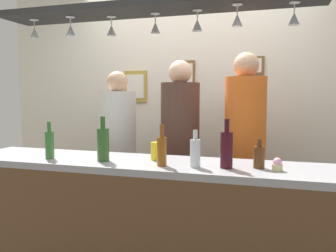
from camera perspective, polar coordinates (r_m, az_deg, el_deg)
back_wall at (r=3.70m, az=4.54°, el=3.11°), size 4.40×0.06×2.60m
bar_counter at (r=2.29m, az=-4.56°, el=-14.27°), size 2.70×0.55×0.99m
overhead_glass_rack at (r=2.42m, az=-2.93°, el=18.67°), size 2.20×0.36×0.04m
hanging_wineglass_far_left at (r=2.81m, az=-20.98°, el=14.10°), size 0.07×0.07×0.13m
hanging_wineglass_left at (r=2.63m, az=-15.63°, el=14.91°), size 0.07×0.07×0.13m
hanging_wineglass_center_left at (r=2.57m, az=-9.21°, el=15.28°), size 0.07×0.07×0.13m
hanging_wineglass_center at (r=2.45m, az=-2.09°, el=15.85°), size 0.07×0.07×0.13m
hanging_wineglass_center_right at (r=2.36m, az=4.80°, el=16.23°), size 0.07×0.07×0.13m
hanging_wineglass_right at (r=2.25m, az=11.24°, el=16.71°), size 0.07×0.07×0.13m
hanging_wineglass_far_right at (r=2.29m, az=19.91°, el=16.29°), size 0.07×0.07×0.13m
person_left_white_patterned_shirt at (r=3.28m, az=-8.18°, el=-2.62°), size 0.34×0.34×1.64m
person_middle_brown_shirt at (r=3.07m, az=1.98°, el=-2.10°), size 0.34×0.34×1.73m
person_right_orange_shirt at (r=2.97m, az=12.45°, el=-1.83°), size 0.34×0.34×1.77m
bottle_soda_clear at (r=2.14m, az=4.47°, el=-4.31°), size 0.06×0.06×0.23m
bottle_beer_brown_stubby at (r=2.18m, az=14.66°, el=-4.86°), size 0.07×0.07×0.18m
bottle_wine_dark_red at (r=2.14m, az=9.55°, el=-3.69°), size 0.08×0.08×0.30m
bottle_beer_amber_tall at (r=2.18m, az=-1.02°, el=-3.94°), size 0.06×0.06×0.26m
bottle_beer_green_import at (r=2.56m, az=-18.78°, el=-2.78°), size 0.06×0.06×0.26m
bottle_champagne_green at (r=2.37m, az=-10.56°, el=-2.84°), size 0.08×0.08×0.30m
drink_can at (r=2.38m, az=-2.03°, el=-4.12°), size 0.07×0.07×0.12m
cupcake at (r=2.14m, az=17.44°, el=-6.07°), size 0.06×0.06×0.08m
picture_frame_caricature at (r=3.86m, az=-5.34°, el=6.46°), size 0.26×0.02×0.34m
picture_frame_upper_small at (r=3.59m, az=13.69°, el=9.57°), size 0.22×0.02×0.18m
picture_frame_crest at (r=3.68m, az=3.02°, el=8.63°), size 0.18×0.02×0.26m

